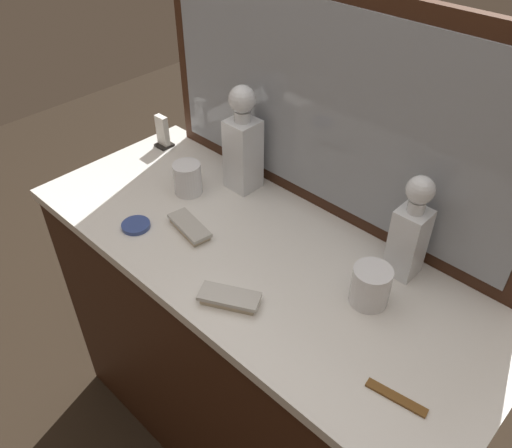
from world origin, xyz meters
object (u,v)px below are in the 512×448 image
(crystal_decanter_front, at_px, (243,149))
(napkin_holder, at_px, (163,134))
(porcelain_dish, at_px, (136,225))
(silver_brush_far_left, at_px, (229,298))
(crystal_decanter_left, at_px, (409,236))
(crystal_tumbler_far_left, at_px, (370,287))
(crystal_tumbler_right, at_px, (188,180))
(tortoiseshell_comb, at_px, (396,398))
(silver_brush_left, at_px, (189,227))

(crystal_decanter_front, relative_size, napkin_holder, 2.90)
(porcelain_dish, bearing_deg, silver_brush_far_left, -2.07)
(crystal_decanter_left, bearing_deg, porcelain_dish, -150.14)
(crystal_tumbler_far_left, bearing_deg, crystal_tumbler_right, -179.68)
(crystal_tumbler_far_left, bearing_deg, tortoiseshell_comb, -43.63)
(crystal_decanter_left, height_order, crystal_tumbler_far_left, crystal_decanter_left)
(crystal_decanter_front, relative_size, tortoiseshell_comb, 2.56)
(crystal_tumbler_far_left, bearing_deg, porcelain_dish, -160.87)
(silver_brush_far_left, height_order, silver_brush_left, same)
(crystal_tumbler_far_left, relative_size, porcelain_dish, 1.25)
(crystal_decanter_front, xyz_separation_m, silver_brush_left, (0.05, -0.25, -0.12))
(crystal_decanter_front, distance_m, crystal_tumbler_right, 0.19)
(silver_brush_left, relative_size, napkin_holder, 1.38)
(tortoiseshell_comb, bearing_deg, crystal_decanter_left, 119.98)
(crystal_decanter_left, distance_m, porcelain_dish, 0.71)
(napkin_holder, bearing_deg, tortoiseshell_comb, -14.98)
(crystal_decanter_front, xyz_separation_m, silver_brush_far_left, (0.31, -0.36, -0.12))
(crystal_decanter_front, relative_size, crystal_tumbler_far_left, 3.30)
(silver_brush_left, xyz_separation_m, napkin_holder, (-0.40, 0.23, 0.03))
(crystal_decanter_left, bearing_deg, silver_brush_left, -152.20)
(crystal_decanter_left, bearing_deg, napkin_holder, -178.30)
(crystal_decanter_front, xyz_separation_m, porcelain_dish, (-0.07, -0.34, -0.12))
(silver_brush_far_left, height_order, porcelain_dish, silver_brush_far_left)
(crystal_decanter_left, bearing_deg, crystal_tumbler_right, -167.28)
(crystal_decanter_left, xyz_separation_m, silver_brush_far_left, (-0.23, -0.36, -0.10))
(porcelain_dish, bearing_deg, tortoiseshell_comb, 2.54)
(crystal_decanter_front, height_order, crystal_decanter_left, crystal_decanter_front)
(napkin_holder, bearing_deg, crystal_decanter_left, 1.70)
(tortoiseshell_comb, height_order, napkin_holder, napkin_holder)
(crystal_decanter_left, xyz_separation_m, porcelain_dish, (-0.61, -0.35, -0.10))
(crystal_decanter_left, height_order, crystal_tumbler_right, crystal_decanter_left)
(crystal_decanter_front, bearing_deg, crystal_decanter_left, 0.85)
(tortoiseshell_comb, bearing_deg, napkin_holder, 165.02)
(crystal_decanter_left, xyz_separation_m, silver_brush_left, (-0.49, -0.26, -0.10))
(crystal_decanter_left, height_order, silver_brush_far_left, crystal_decanter_left)
(crystal_decanter_left, distance_m, silver_brush_left, 0.56)
(napkin_holder, bearing_deg, silver_brush_left, -29.99)
(crystal_tumbler_far_left, bearing_deg, silver_brush_left, -166.22)
(crystal_decanter_left, distance_m, crystal_tumbler_far_left, 0.15)
(crystal_decanter_left, height_order, porcelain_dish, crystal_decanter_left)
(tortoiseshell_comb, relative_size, napkin_holder, 1.13)
(porcelain_dish, bearing_deg, crystal_decanter_left, 29.86)
(crystal_decanter_front, bearing_deg, tortoiseshell_comb, -23.11)
(crystal_decanter_front, height_order, silver_brush_left, crystal_decanter_front)
(crystal_decanter_left, distance_m, napkin_holder, 0.90)
(crystal_tumbler_right, distance_m, napkin_holder, 0.29)
(silver_brush_far_left, relative_size, tortoiseshell_comb, 1.21)
(crystal_decanter_front, relative_size, crystal_decanter_left, 1.16)
(crystal_decanter_front, height_order, porcelain_dish, crystal_decanter_front)
(silver_brush_left, bearing_deg, crystal_decanter_front, 100.21)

